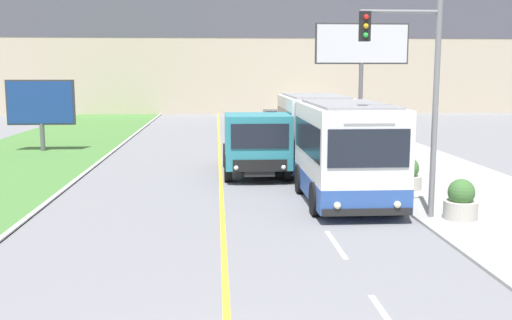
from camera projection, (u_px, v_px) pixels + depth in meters
apartment_block_background at (217, 8)px, 61.24m from camera, size 80.00×8.04×21.16m
city_bus at (328, 141)px, 22.08m from camera, size 2.72×11.99×3.22m
dump_truck at (256, 145)px, 23.83m from camera, size 2.59×6.29×2.56m
car_distant at (275, 121)px, 42.50m from camera, size 1.80×4.30×1.45m
traffic_light_mast at (414, 81)px, 16.54m from camera, size 2.28×0.32×6.21m
billboard_large at (362, 50)px, 32.99m from camera, size 5.19×0.24×6.81m
billboard_small at (41, 104)px, 31.25m from camera, size 3.50×0.24×3.76m
planter_round_near at (461, 201)px, 16.81m from camera, size 0.94×0.94×1.14m
planter_round_second at (407, 175)px, 21.09m from camera, size 1.00×1.00×1.14m
planter_round_third at (379, 157)px, 25.39m from camera, size 1.05×1.05×1.17m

